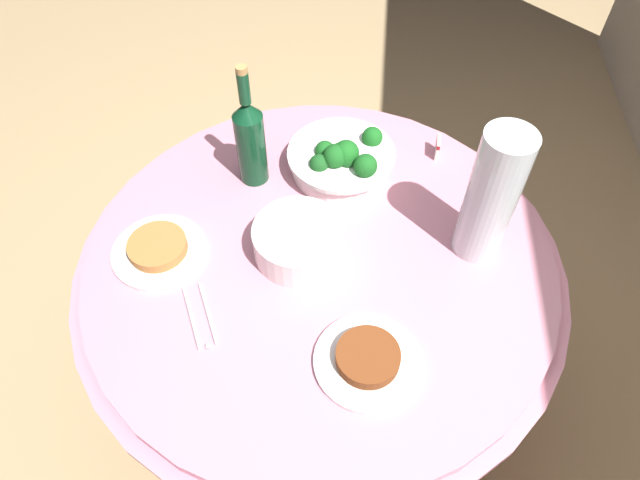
# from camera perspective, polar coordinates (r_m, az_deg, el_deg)

# --- Properties ---
(ground_plane) EXTENTS (6.00, 6.00, 0.00)m
(ground_plane) POSITION_cam_1_polar(r_m,az_deg,el_deg) (1.97, 0.00, -14.46)
(ground_plane) COLOR tan
(buffet_table) EXTENTS (1.16, 1.16, 0.74)m
(buffet_table) POSITION_cam_1_polar(r_m,az_deg,el_deg) (1.63, 0.00, -9.09)
(buffet_table) COLOR maroon
(buffet_table) RESTS_ON ground_plane
(broccoli_bowl) EXTENTS (0.28, 0.28, 0.12)m
(broccoli_bowl) POSITION_cam_1_polar(r_m,az_deg,el_deg) (1.48, 2.23, 8.14)
(broccoli_bowl) COLOR white
(broccoli_bowl) RESTS_ON buffet_table
(plate_stack) EXTENTS (0.21, 0.21, 0.08)m
(plate_stack) POSITION_cam_1_polar(r_m,az_deg,el_deg) (1.30, -2.19, -0.07)
(plate_stack) COLOR white
(plate_stack) RESTS_ON buffet_table
(wine_bottle) EXTENTS (0.07, 0.07, 0.34)m
(wine_bottle) POSITION_cam_1_polar(r_m,az_deg,el_deg) (1.41, -7.05, 10.03)
(wine_bottle) COLOR #0E3D21
(wine_bottle) RESTS_ON buffet_table
(decorative_fruit_vase) EXTENTS (0.11, 0.11, 0.34)m
(decorative_fruit_vase) POSITION_cam_1_polar(r_m,az_deg,el_deg) (1.28, 16.67, 3.56)
(decorative_fruit_vase) COLOR silver
(decorative_fruit_vase) RESTS_ON buffet_table
(serving_tongs) EXTENTS (0.16, 0.11, 0.01)m
(serving_tongs) POSITION_cam_1_polar(r_m,az_deg,el_deg) (1.25, -11.97, -7.66)
(serving_tongs) COLOR silver
(serving_tongs) RESTS_ON buffet_table
(food_plate_stir_fry) EXTENTS (0.22, 0.22, 0.04)m
(food_plate_stir_fry) POSITION_cam_1_polar(r_m,az_deg,el_deg) (1.17, 4.81, -11.90)
(food_plate_stir_fry) COLOR white
(food_plate_stir_fry) RESTS_ON buffet_table
(food_plate_peanuts) EXTENTS (0.22, 0.22, 0.04)m
(food_plate_peanuts) POSITION_cam_1_polar(r_m,az_deg,el_deg) (1.37, -15.97, -0.89)
(food_plate_peanuts) COLOR white
(food_plate_peanuts) RESTS_ON buffet_table
(label_placard_front) EXTENTS (0.05, 0.01, 0.05)m
(label_placard_front) POSITION_cam_1_polar(r_m,az_deg,el_deg) (1.56, 11.77, 9.24)
(label_placard_front) COLOR white
(label_placard_front) RESTS_ON buffet_table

